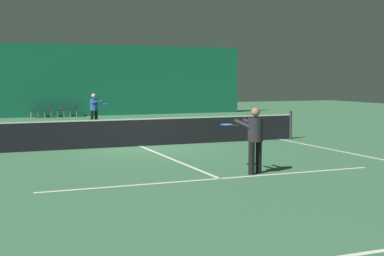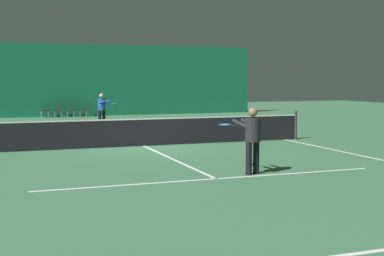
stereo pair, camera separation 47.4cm
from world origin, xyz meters
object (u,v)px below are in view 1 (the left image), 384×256
(courtside_chair_0, at_px, (36,110))
(courtside_chair_2, at_px, (61,109))
(player_near, at_px, (254,135))
(player_far, at_px, (94,107))
(tennis_net, at_px, (140,131))
(courtside_chair_1, at_px, (49,109))
(courtside_chair_3, at_px, (74,109))

(courtside_chair_0, bearing_deg, courtside_chair_2, 90.00)
(player_near, bearing_deg, player_far, -15.43)
(tennis_net, relative_size, courtside_chair_1, 14.29)
(player_near, height_order, player_far, player_near)
(courtside_chair_2, bearing_deg, player_near, 4.04)
(tennis_net, relative_size, courtside_chair_0, 14.29)
(player_near, relative_size, courtside_chair_2, 1.91)
(player_far, height_order, courtside_chair_3, player_far)
(courtside_chair_2, relative_size, courtside_chair_3, 1.00)
(player_far, xyz_separation_m, courtside_chair_3, (0.19, 6.96, -0.44))
(player_far, bearing_deg, player_near, -21.58)
(courtside_chair_0, distance_m, courtside_chair_3, 2.23)
(player_near, distance_m, courtside_chair_0, 21.31)
(tennis_net, relative_size, player_far, 7.57)
(courtside_chair_2, xyz_separation_m, courtside_chair_3, (0.74, 0.00, 0.00))
(tennis_net, distance_m, courtside_chair_1, 15.04)
(courtside_chair_1, distance_m, courtside_chair_2, 0.74)
(courtside_chair_3, bearing_deg, courtside_chair_0, -90.00)
(player_far, xyz_separation_m, courtside_chair_0, (-2.04, 6.96, -0.44))
(courtside_chair_1, distance_m, courtside_chair_3, 1.49)
(courtside_chair_2, bearing_deg, player_far, 4.55)
(player_far, bearing_deg, courtside_chair_1, 165.19)
(player_near, height_order, courtside_chair_1, player_near)
(player_near, xyz_separation_m, courtside_chair_0, (-2.98, 21.10, -0.45))
(player_near, distance_m, courtside_chair_2, 21.16)
(player_far, xyz_separation_m, courtside_chair_2, (-0.55, 6.96, -0.44))
(player_far, bearing_deg, courtside_chair_3, 153.07)
(courtside_chair_0, height_order, courtside_chair_1, same)
(courtside_chair_0, bearing_deg, tennis_net, 7.38)
(player_far, height_order, courtside_chair_0, player_far)
(player_near, xyz_separation_m, player_far, (-0.94, 14.14, -0.01))
(player_near, relative_size, courtside_chair_0, 1.91)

